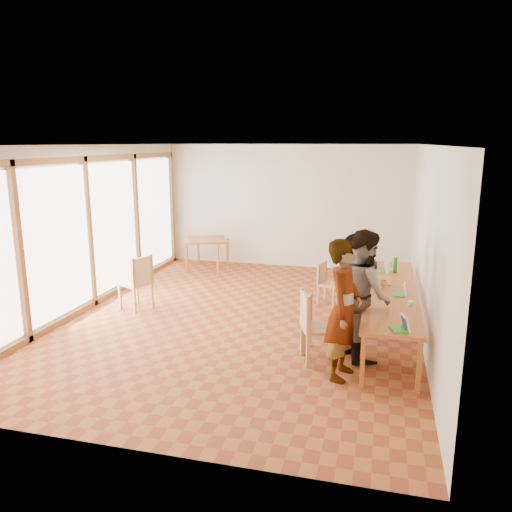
% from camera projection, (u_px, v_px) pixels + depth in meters
% --- Properties ---
extents(ground, '(8.00, 8.00, 0.00)m').
position_uv_depth(ground, '(243.00, 318.00, 8.83)').
color(ground, '#9F5226').
rests_on(ground, ground).
extents(wall_back, '(6.00, 0.10, 3.00)m').
position_uv_depth(wall_back, '(286.00, 206.00, 12.27)').
color(wall_back, beige).
rests_on(wall_back, ground).
extents(wall_front, '(6.00, 0.10, 3.00)m').
position_uv_depth(wall_front, '(127.00, 309.00, 4.72)').
color(wall_front, beige).
rests_on(wall_front, ground).
extents(wall_right, '(0.10, 8.00, 3.00)m').
position_uv_depth(wall_right, '(427.00, 244.00, 7.77)').
color(wall_right, beige).
rests_on(wall_right, ground).
extents(window_wall, '(0.10, 8.00, 3.00)m').
position_uv_depth(window_wall, '(88.00, 228.00, 9.21)').
color(window_wall, white).
rests_on(window_wall, ground).
extents(ceiling, '(6.00, 8.00, 0.04)m').
position_uv_depth(ceiling, '(241.00, 144.00, 8.15)').
color(ceiling, white).
rests_on(ceiling, wall_back).
extents(communal_table, '(0.80, 4.00, 0.75)m').
position_uv_depth(communal_table, '(391.00, 293.00, 7.95)').
color(communal_table, '#B76128').
rests_on(communal_table, ground).
extents(side_table, '(0.90, 0.90, 0.75)m').
position_uv_depth(side_table, '(207.00, 242.00, 12.13)').
color(side_table, '#B76128').
rests_on(side_table, ground).
extents(chair_near, '(0.61, 0.61, 0.54)m').
position_uv_depth(chair_near, '(312.00, 319.00, 6.98)').
color(chair_near, tan).
rests_on(chair_near, ground).
extents(chair_mid, '(0.43, 0.43, 0.45)m').
position_uv_depth(chair_mid, '(313.00, 318.00, 7.33)').
color(chair_mid, tan).
rests_on(chair_mid, ground).
extents(chair_far, '(0.47, 0.47, 0.43)m').
position_uv_depth(chair_far, '(326.00, 278.00, 9.57)').
color(chair_far, tan).
rests_on(chair_far, ground).
extents(chair_empty, '(0.56, 0.56, 0.49)m').
position_uv_depth(chair_empty, '(355.00, 263.00, 10.42)').
color(chair_empty, tan).
rests_on(chair_empty, ground).
extents(chair_spare, '(0.62, 0.62, 0.55)m').
position_uv_depth(chair_spare, '(139.00, 277.00, 9.15)').
color(chair_spare, tan).
rests_on(chair_spare, ground).
extents(person_near, '(0.56, 0.75, 1.86)m').
position_uv_depth(person_near, '(344.00, 310.00, 6.44)').
color(person_near, gray).
rests_on(person_near, ground).
extents(person_mid, '(0.99, 1.10, 1.87)m').
position_uv_depth(person_mid, '(363.00, 294.00, 7.09)').
color(person_mid, gray).
rests_on(person_mid, ground).
extents(person_far, '(0.81, 1.16, 1.65)m').
position_uv_depth(person_far, '(357.00, 283.00, 8.05)').
color(person_far, gray).
rests_on(person_far, ground).
extents(laptop_near, '(0.27, 0.29, 0.20)m').
position_uv_depth(laptop_near, '(402.00, 326.00, 6.21)').
color(laptop_near, green).
rests_on(laptop_near, communal_table).
extents(laptop_mid, '(0.22, 0.25, 0.19)m').
position_uv_depth(laptop_mid, '(402.00, 292.00, 7.61)').
color(laptop_mid, green).
rests_on(laptop_mid, communal_table).
extents(laptop_far, '(0.27, 0.29, 0.20)m').
position_uv_depth(laptop_far, '(385.00, 269.00, 9.01)').
color(laptop_far, green).
rests_on(laptop_far, communal_table).
extents(yellow_mug, '(0.14, 0.14, 0.09)m').
position_uv_depth(yellow_mug, '(384.00, 283.00, 8.15)').
color(yellow_mug, gold).
rests_on(yellow_mug, communal_table).
extents(green_bottle, '(0.07, 0.07, 0.28)m').
position_uv_depth(green_bottle, '(395.00, 265.00, 8.94)').
color(green_bottle, '#126812').
rests_on(green_bottle, communal_table).
extents(clear_glass, '(0.07, 0.07, 0.09)m').
position_uv_depth(clear_glass, '(388.00, 267.00, 9.23)').
color(clear_glass, silver).
rests_on(clear_glass, communal_table).
extents(condiment_cup, '(0.08, 0.08, 0.06)m').
position_uv_depth(condiment_cup, '(411.00, 303.00, 7.17)').
color(condiment_cup, white).
rests_on(condiment_cup, communal_table).
extents(pink_phone, '(0.05, 0.10, 0.01)m').
position_uv_depth(pink_phone, '(389.00, 284.00, 8.20)').
color(pink_phone, '#BB3E60').
rests_on(pink_phone, communal_table).
extents(black_pouch, '(0.16, 0.26, 0.09)m').
position_uv_depth(black_pouch, '(373.00, 265.00, 9.33)').
color(black_pouch, black).
rests_on(black_pouch, communal_table).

